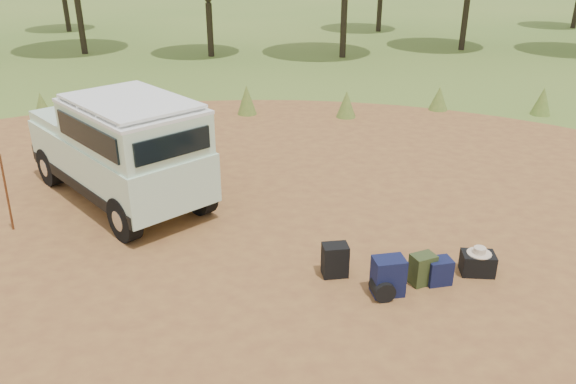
{
  "coord_description": "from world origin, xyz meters",
  "views": [
    {
      "loc": [
        0.78,
        -7.95,
        4.94
      ],
      "look_at": [
        1.03,
        0.74,
        1.0
      ],
      "focal_mm": 35.0,
      "sensor_mm": 36.0,
      "label": 1
    }
  ],
  "objects_px": {
    "safari_vehicle": "(121,150)",
    "duffel_navy": "(438,271)",
    "backpack_black": "(335,260)",
    "walking_staff": "(7,193)",
    "backpack_olive": "(422,269)",
    "backpack_navy": "(388,276)",
    "hard_case": "(478,264)"
  },
  "relations": [
    {
      "from": "safari_vehicle",
      "to": "duffel_navy",
      "type": "bearing_deg",
      "value": 19.22
    },
    {
      "from": "backpack_black",
      "to": "duffel_navy",
      "type": "height_order",
      "value": "backpack_black"
    },
    {
      "from": "safari_vehicle",
      "to": "walking_staff",
      "type": "xyz_separation_m",
      "value": [
        -1.73,
        -1.35,
        -0.3
      ]
    },
    {
      "from": "walking_staff",
      "to": "duffel_navy",
      "type": "height_order",
      "value": "walking_staff"
    },
    {
      "from": "backpack_olive",
      "to": "backpack_navy",
      "type": "bearing_deg",
      "value": -177.72
    },
    {
      "from": "walking_staff",
      "to": "backpack_navy",
      "type": "relative_size",
      "value": 2.62
    },
    {
      "from": "backpack_olive",
      "to": "duffel_navy",
      "type": "height_order",
      "value": "backpack_olive"
    },
    {
      "from": "safari_vehicle",
      "to": "backpack_olive",
      "type": "relative_size",
      "value": 9.2
    },
    {
      "from": "safari_vehicle",
      "to": "hard_case",
      "type": "height_order",
      "value": "safari_vehicle"
    },
    {
      "from": "backpack_olive",
      "to": "backpack_black",
      "type": "bearing_deg",
      "value": 146.5
    },
    {
      "from": "walking_staff",
      "to": "backpack_navy",
      "type": "xyz_separation_m",
      "value": [
        6.47,
        -2.14,
        -0.49
      ]
    },
    {
      "from": "safari_vehicle",
      "to": "duffel_navy",
      "type": "distance_m",
      "value": 6.51
    },
    {
      "from": "safari_vehicle",
      "to": "hard_case",
      "type": "distance_m",
      "value": 7.02
    },
    {
      "from": "safari_vehicle",
      "to": "backpack_olive",
      "type": "bearing_deg",
      "value": 18.05
    },
    {
      "from": "backpack_black",
      "to": "backpack_olive",
      "type": "relative_size",
      "value": 1.08
    },
    {
      "from": "backpack_navy",
      "to": "hard_case",
      "type": "distance_m",
      "value": 1.64
    },
    {
      "from": "safari_vehicle",
      "to": "duffel_navy",
      "type": "relative_size",
      "value": 10.89
    },
    {
      "from": "safari_vehicle",
      "to": "hard_case",
      "type": "relative_size",
      "value": 9.07
    },
    {
      "from": "walking_staff",
      "to": "duffel_navy",
      "type": "distance_m",
      "value": 7.58
    },
    {
      "from": "backpack_navy",
      "to": "backpack_olive",
      "type": "distance_m",
      "value": 0.65
    },
    {
      "from": "safari_vehicle",
      "to": "backpack_navy",
      "type": "distance_m",
      "value": 5.94
    },
    {
      "from": "backpack_olive",
      "to": "duffel_navy",
      "type": "relative_size",
      "value": 1.18
    },
    {
      "from": "safari_vehicle",
      "to": "backpack_black",
      "type": "height_order",
      "value": "safari_vehicle"
    },
    {
      "from": "backpack_olive",
      "to": "hard_case",
      "type": "height_order",
      "value": "backpack_olive"
    },
    {
      "from": "walking_staff",
      "to": "backpack_navy",
      "type": "bearing_deg",
      "value": -55.21
    },
    {
      "from": "hard_case",
      "to": "backpack_olive",
      "type": "bearing_deg",
      "value": -159.01
    },
    {
      "from": "hard_case",
      "to": "backpack_black",
      "type": "bearing_deg",
      "value": -174.37
    },
    {
      "from": "backpack_black",
      "to": "safari_vehicle",
      "type": "bearing_deg",
      "value": 136.92
    },
    {
      "from": "backpack_black",
      "to": "duffel_navy",
      "type": "relative_size",
      "value": 1.28
    },
    {
      "from": "hard_case",
      "to": "backpack_navy",
      "type": "bearing_deg",
      "value": -155.38
    },
    {
      "from": "safari_vehicle",
      "to": "backpack_navy",
      "type": "bearing_deg",
      "value": 12.86
    },
    {
      "from": "backpack_black",
      "to": "duffel_navy",
      "type": "xyz_separation_m",
      "value": [
        1.59,
        -0.27,
        -0.06
      ]
    }
  ]
}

